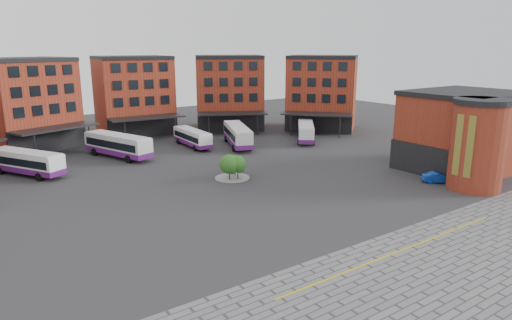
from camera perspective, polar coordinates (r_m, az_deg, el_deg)
ground at (r=47.78m, az=2.69°, el=-5.99°), size 160.00×160.00×0.00m
paving_zone at (r=36.36m, az=27.93°, el=-14.46°), size 50.00×22.00×0.02m
yellow_line at (r=40.00m, az=17.62°, el=-10.76°), size 26.00×0.15×0.02m
main_building at (r=77.67m, az=-17.84°, el=6.63°), size 94.14×42.48×14.60m
east_building at (r=65.85m, az=24.71°, el=3.08°), size 17.40×15.40×10.60m
tree_island at (r=57.19m, az=-2.86°, el=-0.67°), size 4.40×4.40×3.33m
bus_b at (r=66.21m, az=-26.81°, el=-0.24°), size 7.95×11.22×3.22m
bus_c at (r=71.62m, az=-16.89°, el=1.80°), size 6.83×12.76×3.53m
bus_d at (r=76.77m, az=-7.97°, el=2.80°), size 2.89×10.34×2.89m
bus_e at (r=76.53m, az=-2.32°, el=3.14°), size 7.32×12.49×3.48m
bus_f at (r=81.26m, az=6.23°, el=3.60°), size 9.24×10.38×3.19m
blue_car at (r=60.50m, az=21.87°, el=-2.04°), size 3.92×3.51×1.29m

